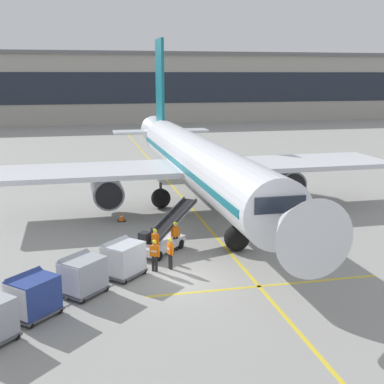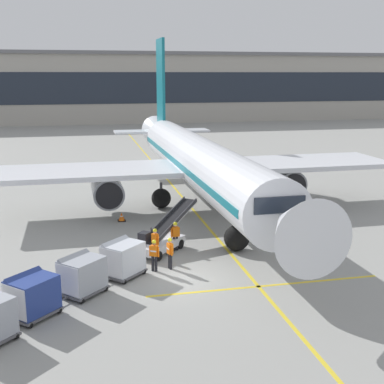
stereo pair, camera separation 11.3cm
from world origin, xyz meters
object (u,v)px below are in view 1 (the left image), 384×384
at_px(baggage_cart_lead, 123,258).
at_px(baggage_cart_second, 82,274).
at_px(parked_airplane, 197,162).
at_px(ground_crew_by_loader, 170,251).
at_px(ground_crew_wingwalker, 175,234).
at_px(ground_crew_by_carts, 155,241).
at_px(baggage_cart_third, 32,295).
at_px(safety_cone_engine_keepout, 121,217).
at_px(ground_crew_marshaller, 155,253).
at_px(belt_loader, 161,238).

relative_size(baggage_cart_lead, baggage_cart_second, 1.00).
relative_size(parked_airplane, ground_crew_by_loader, 22.99).
distance_m(baggage_cart_lead, ground_crew_wingwalker, 4.76).
bearing_deg(ground_crew_wingwalker, baggage_cart_second, -136.90).
distance_m(baggage_cart_second, ground_crew_by_loader, 5.18).
distance_m(parked_airplane, ground_crew_by_carts, 11.59).
relative_size(baggage_cart_third, ground_crew_by_carts, 1.46).
bearing_deg(safety_cone_engine_keepout, baggage_cart_second, -103.39).
bearing_deg(baggage_cart_lead, ground_crew_marshaller, 10.64).
height_order(parked_airplane, ground_crew_by_carts, parked_airplane).
xyz_separation_m(baggage_cart_third, ground_crew_marshaller, (5.89, 4.03, -0.00)).
xyz_separation_m(baggage_cart_third, safety_cone_engine_keepout, (4.97, 13.93, -0.69)).
xyz_separation_m(baggage_cart_second, baggage_cart_third, (-2.11, -1.92, 0.00)).
xyz_separation_m(belt_loader, baggage_cart_second, (-4.64, -5.20, 0.20)).
height_order(belt_loader, ground_crew_by_loader, belt_loader).
relative_size(ground_crew_marshaller, safety_cone_engine_keepout, 2.73).
relative_size(parked_airplane, baggage_cart_third, 15.76).
bearing_deg(belt_loader, baggage_cart_third, -133.49).
height_order(belt_loader, baggage_cart_third, belt_loader).
bearing_deg(belt_loader, ground_crew_marshaller, -105.60).
height_order(baggage_cart_lead, ground_crew_by_carts, baggage_cart_lead).
height_order(belt_loader, ground_crew_wingwalker, belt_loader).
relative_size(ground_crew_by_loader, ground_crew_by_carts, 1.00).
relative_size(ground_crew_by_carts, ground_crew_marshaller, 1.00).
relative_size(baggage_cart_third, ground_crew_wingwalker, 1.46).
distance_m(baggage_cart_second, safety_cone_engine_keepout, 12.37).
bearing_deg(ground_crew_by_carts, safety_cone_engine_keepout, 99.01).
xyz_separation_m(parked_airplane, baggage_cart_lead, (-6.81, -12.49, -2.70)).
distance_m(belt_loader, baggage_cart_lead, 4.27).
bearing_deg(safety_cone_engine_keepout, ground_crew_wingwalker, -69.16).
height_order(belt_loader, baggage_cart_lead, belt_loader).
distance_m(belt_loader, baggage_cart_third, 9.81).
bearing_deg(parked_airplane, baggage_cart_third, -124.20).
relative_size(baggage_cart_second, ground_crew_wingwalker, 1.46).
xyz_separation_m(ground_crew_by_carts, safety_cone_engine_keepout, (-1.26, 7.94, -0.69)).
bearing_deg(baggage_cart_second, parked_airplane, 58.07).
xyz_separation_m(baggage_cart_third, ground_crew_wingwalker, (7.59, 7.04, -0.00)).
bearing_deg(ground_crew_marshaller, ground_crew_wingwalker, 60.63).
bearing_deg(baggage_cart_third, ground_crew_by_carts, 43.91).
xyz_separation_m(baggage_cart_lead, safety_cone_engine_keepout, (0.78, 10.22, -0.69)).
height_order(ground_crew_wingwalker, safety_cone_engine_keepout, ground_crew_wingwalker).
bearing_deg(parked_airplane, belt_loader, -115.10).
relative_size(belt_loader, safety_cone_engine_keepout, 7.66).
distance_m(ground_crew_by_carts, safety_cone_engine_keepout, 8.07).
relative_size(baggage_cart_lead, ground_crew_by_loader, 1.46).
height_order(baggage_cart_lead, safety_cone_engine_keepout, baggage_cart_lead).
relative_size(belt_loader, baggage_cart_third, 1.92).
height_order(parked_airplane, belt_loader, parked_airplane).
bearing_deg(parked_airplane, safety_cone_engine_keepout, -159.42).
xyz_separation_m(parked_airplane, ground_crew_wingwalker, (-3.42, -9.15, -2.70)).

